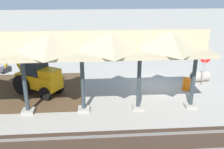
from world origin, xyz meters
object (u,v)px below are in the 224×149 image
Objects in this scene: stop_sign at (205,62)px; traffic_barrel at (186,84)px; concrete_pipe at (200,76)px; backhoe at (37,76)px.

stop_sign reaches higher than traffic_barrel.
backhoe is at bearing 6.22° from concrete_pipe.
stop_sign is at bearing 78.96° from concrete_pipe.
stop_sign is 1.79× the size of concrete_pipe.
backhoe is 10.63m from traffic_barrel.
concrete_pipe is 2.33m from traffic_barrel.
backhoe is at bearing -1.49° from traffic_barrel.
concrete_pipe is (-0.17, -0.87, -1.44)m from stop_sign.
stop_sign is 2.19m from traffic_barrel.
traffic_barrel is at bearing 178.51° from backhoe.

